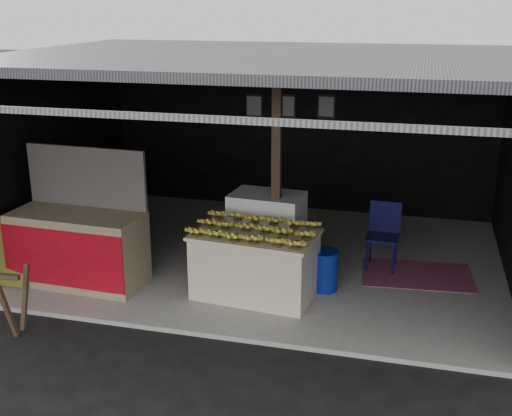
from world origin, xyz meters
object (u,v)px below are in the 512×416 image
(white_crate, at_px, (267,231))
(water_barrel, at_px, (325,271))
(plastic_chair, at_px, (384,229))
(neighbor_stall, at_px, (79,245))
(banana_table, at_px, (255,264))

(white_crate, distance_m, water_barrel, 1.09)
(water_barrel, height_order, plastic_chair, plastic_chair)
(neighbor_stall, bearing_deg, water_barrel, 12.90)
(neighbor_stall, xyz_separation_m, plastic_chair, (3.91, 1.60, 0.02))
(water_barrel, xyz_separation_m, plastic_chair, (0.68, 1.01, 0.30))
(white_crate, distance_m, neighbor_stall, 2.57)
(neighbor_stall, relative_size, plastic_chair, 1.91)
(white_crate, bearing_deg, banana_table, -81.13)
(banana_table, xyz_separation_m, neighbor_stall, (-2.39, -0.21, 0.11))
(neighbor_stall, xyz_separation_m, water_barrel, (3.23, 0.59, -0.28))
(white_crate, relative_size, water_barrel, 2.15)
(white_crate, height_order, water_barrel, white_crate)
(water_barrel, bearing_deg, banana_table, -155.53)
(neighbor_stall, height_order, plastic_chair, neighbor_stall)
(banana_table, height_order, neighbor_stall, neighbor_stall)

